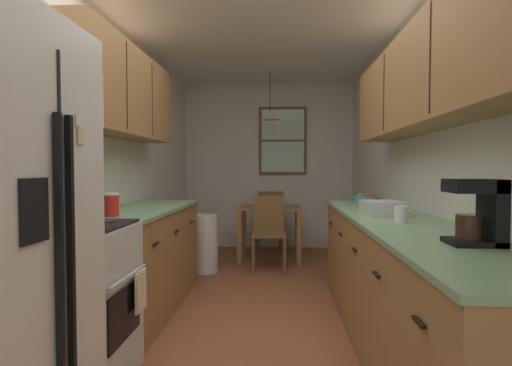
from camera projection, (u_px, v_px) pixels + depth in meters
ground_plane at (259, 301)px, 3.77m from camera, size 12.00×12.00×0.00m
wall_left at (116, 165)px, 3.80m from camera, size 0.10×9.00×2.55m
wall_right at (409, 164)px, 3.64m from camera, size 0.10×9.00×2.55m
wall_back at (268, 166)px, 6.36m from camera, size 4.40×0.10×2.55m
ceiling_slab at (259, 20)px, 3.67m from camera, size 4.40×9.00×0.08m
stove_range at (70, 303)px, 2.30m from camera, size 0.66×0.64×1.10m
microwave_over_range at (47, 93)px, 2.26m from camera, size 0.39×0.62×0.34m
counter_left at (142, 259)px, 3.50m from camera, size 0.64×1.77×0.90m
upper_cabinets_left at (122, 93)px, 3.41m from camera, size 0.33×1.85×0.73m
counter_right at (401, 287)px, 2.68m from camera, size 0.64×3.20×0.90m
upper_cabinets_right at (429, 78)px, 2.57m from camera, size 0.33×2.88×0.63m
dining_table at (270, 216)px, 5.47m from camera, size 0.81×0.70×0.73m
dining_chair_near at (269, 229)px, 4.92m from camera, size 0.41×0.41×0.90m
dining_chair_far at (270, 218)px, 6.03m from camera, size 0.44×0.44×0.90m
pendant_light at (270, 116)px, 5.42m from camera, size 0.26×0.26×0.66m
back_window at (283, 141)px, 6.26m from camera, size 0.73×0.05×1.04m
trash_bin at (205, 243)px, 4.83m from camera, size 0.31×0.31×0.69m
storage_canister at (110, 205)px, 2.85m from camera, size 0.12×0.12×0.17m
dish_towel at (141, 291)px, 2.44m from camera, size 0.02×0.16×0.24m
coffee_maker at (480, 210)px, 1.79m from camera, size 0.22×0.18×0.29m
mug_by_coffeemaker at (401, 214)px, 2.53m from camera, size 0.12×0.08×0.10m
fruit_bowl at (366, 199)px, 4.00m from camera, size 0.26×0.26×0.09m
dish_rack at (383, 208)px, 2.94m from camera, size 0.28×0.34×0.10m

